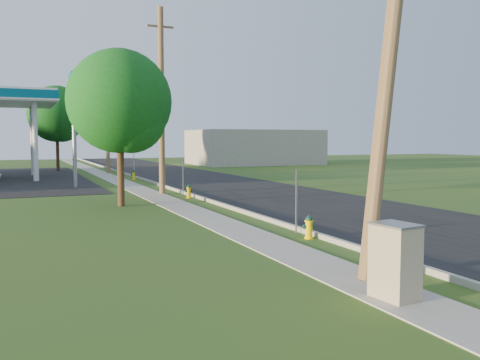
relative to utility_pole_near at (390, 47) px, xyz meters
name	(u,v)px	position (x,y,z in m)	size (l,w,h in m)	color
ground_plane	(377,265)	(0.60, 1.00, -4.80)	(140.00, 140.00, 0.00)	#2E5021
road	(314,204)	(5.10, 11.00, -4.79)	(8.00, 120.00, 0.02)	black
curb	(232,208)	(1.10, 11.00, -4.73)	(0.15, 120.00, 0.15)	#9B998E
sidewalk	(192,211)	(-0.65, 11.00, -4.79)	(1.50, 120.00, 0.03)	gray
utility_pole_near	(390,47)	(0.00, 0.00, 0.00)	(1.40, 0.32, 9.48)	brown
utility_pole_mid	(161,101)	(0.00, 18.00, 0.15)	(1.40, 0.32, 9.80)	brown
utility_pole_far	(107,117)	(0.00, 36.00, 0.00)	(1.40, 0.32, 9.50)	brown
sign_post_near	(296,202)	(0.85, 5.20, -3.80)	(0.05, 0.04, 2.00)	gray
sign_post_mid	(183,176)	(0.85, 17.00, -3.80)	(0.05, 0.04, 2.00)	gray
sign_post_far	(134,165)	(0.85, 29.20, -3.80)	(0.05, 0.04, 2.00)	gray
price_pylon	(73,97)	(-3.90, 23.50, 0.63)	(0.34, 2.04, 6.85)	gray
distant_building	(254,147)	(18.60, 46.00, -2.80)	(14.00, 10.00, 4.00)	gray
tree_verge	(122,105)	(-2.83, 13.88, -0.41)	(4.50, 4.50, 6.82)	#3B2B18
tree_lot	(58,116)	(-3.56, 41.30, 0.26)	(5.18, 5.18, 7.86)	#3B2B18
hydrant_near	(309,227)	(0.76, 4.30, -4.45)	(0.37, 0.33, 0.71)	#FFD100
hydrant_mid	(189,191)	(0.74, 15.69, -4.47)	(0.36, 0.32, 0.68)	#E7B000
hydrant_far	(134,175)	(0.61, 28.26, -4.46)	(0.36, 0.32, 0.69)	yellow
utility_cabinet	(395,262)	(-0.80, -1.23, -4.10)	(0.72, 0.89, 1.41)	tan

